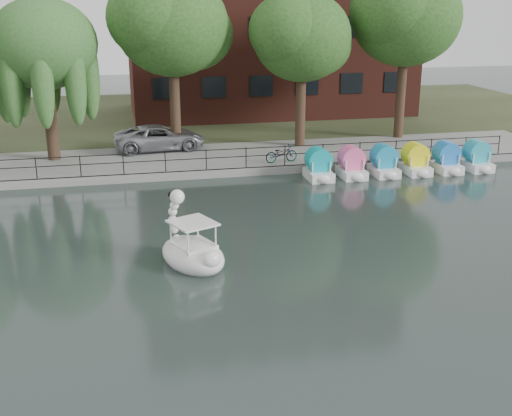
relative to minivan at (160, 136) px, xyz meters
name	(u,v)px	position (x,y,z in m)	size (l,w,h in m)	color
ground_plane	(268,290)	(1.91, -18.01, -1.20)	(120.00, 120.00, 0.00)	#3A4846
promenade	(199,160)	(1.91, -2.01, -1.00)	(40.00, 6.00, 0.40)	gray
kerb	(207,174)	(1.91, -4.96, -1.00)	(40.00, 0.25, 0.40)	gray
land_strip	(175,116)	(1.91, 11.99, -1.02)	(60.00, 22.00, 0.36)	#47512D
railing	(206,154)	(1.91, -4.76, -0.05)	(32.00, 0.05, 1.00)	black
willow_mid	(43,45)	(-5.59, -1.01, 5.05)	(5.32, 5.32, 8.15)	#473323
broadleaf_center	(172,26)	(0.91, -0.01, 5.86)	(6.00, 6.00, 9.25)	#473323
broadleaf_right	(302,38)	(7.91, -0.51, 5.19)	(5.40, 5.40, 8.32)	#473323
broadleaf_far	(406,17)	(14.41, 0.49, 6.20)	(6.30, 6.30, 9.71)	#473323
minivan	(160,136)	(0.00, 0.00, 0.00)	(5.74, 2.64, 1.60)	gray
bicycle	(281,153)	(5.88, -4.15, -0.30)	(1.72, 0.60, 1.00)	gray
swan_boat	(192,249)	(-0.09, -15.51, -0.68)	(2.72, 3.26, 2.37)	white
pedal_boat_row	(400,162)	(11.46, -6.29, -0.59)	(9.65, 1.70, 1.40)	white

